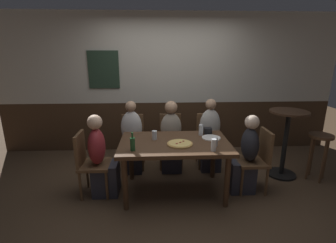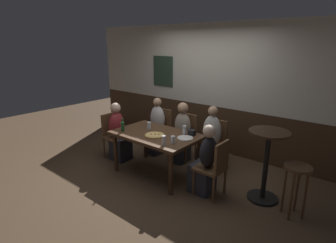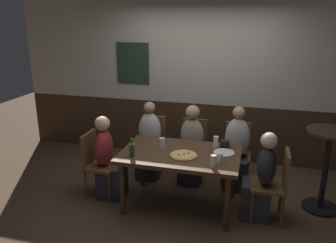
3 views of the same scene
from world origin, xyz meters
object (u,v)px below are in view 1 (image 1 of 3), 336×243
chair_left_far (133,138)px  pint_glass_amber (215,142)px  person_left_far (132,142)px  beer_bottle_green (133,144)px  chair_head_west (89,160)px  side_bar_table (286,138)px  tumbler_water (214,146)px  chair_right_far (208,137)px  bar_stool (320,145)px  dining_table (174,148)px  person_head_east (245,160)px  person_head_west (102,162)px  pizza (180,144)px  condiment_caddy (208,131)px  beer_glass_half (201,130)px  person_mid_far (171,141)px  pint_glass_stout (154,136)px  chair_head_east (257,157)px  person_right_far (210,140)px  chair_mid_far (171,137)px  plate_white_large (211,138)px

chair_left_far → pint_glass_amber: bearing=-42.5°
person_left_far → beer_bottle_green: 1.05m
chair_head_west → beer_bottle_green: beer_bottle_green is taller
chair_head_west → side_bar_table: side_bar_table is taller
tumbler_water → chair_right_far: bearing=80.9°
beer_bottle_green → bar_stool: bearing=10.8°
dining_table → person_head_east: size_ratio=1.33×
person_head_west → side_bar_table: (2.72, 0.40, 0.14)m
pizza → condiment_caddy: size_ratio=2.99×
person_left_far → pizza: (0.70, -0.81, 0.27)m
dining_table → beer_glass_half: 0.50m
person_head_west → person_mid_far: size_ratio=0.98×
pint_glass_stout → person_mid_far: bearing=66.1°
chair_left_far → side_bar_table: size_ratio=0.84×
person_mid_far → beer_bottle_green: size_ratio=4.97×
beer_glass_half → chair_right_far: bearing=68.6°
chair_left_far → chair_head_east: bearing=-26.1°
person_right_far → chair_left_far: bearing=172.8°
chair_head_east → condiment_caddy: chair_head_east is taller
dining_table → chair_head_west: chair_head_west is taller
chair_mid_far → beer_bottle_green: size_ratio=3.82×
tumbler_water → beer_bottle_green: bearing=176.8°
chair_head_east → chair_right_far: (-0.50, 0.88, 0.00)m
pint_glass_amber → dining_table: bearing=161.2°
condiment_caddy → person_left_far: bearing=161.2°
side_bar_table → bar_stool: side_bar_table is taller
chair_left_far → side_bar_table: (2.38, -0.48, 0.12)m
bar_stool → dining_table: bearing=-173.6°
chair_head_east → person_left_far: size_ratio=0.76×
dining_table → person_left_far: 0.97m
chair_mid_far → person_mid_far: bearing=-90.0°
pizza → chair_right_far: bearing=59.3°
person_head_west → bar_stool: 3.18m
person_mid_far → chair_head_west: bearing=-148.0°
side_bar_table → beer_bottle_green: bearing=-163.6°
dining_table → pint_glass_stout: size_ratio=11.91×
tumbler_water → pint_glass_stout: 0.84m
condiment_caddy → side_bar_table: (1.23, 0.08, -0.17)m
chair_mid_far → plate_white_large: chair_mid_far is taller
chair_right_far → person_head_east: (0.34, -0.88, -0.04)m
beer_glass_half → condiment_caddy: 0.13m
person_head_east → chair_mid_far: bearing=138.2°
chair_head_west → chair_right_far: same height
pint_glass_stout → chair_left_far: bearing=116.1°
person_head_east → side_bar_table: bearing=27.4°
bar_stool → person_mid_far: bearing=168.0°
dining_table → person_right_far: person_right_far is taller
pizza → condiment_caddy: (0.45, 0.42, 0.03)m
pint_glass_stout → dining_table: bearing=-22.6°
person_head_west → pint_glass_amber: bearing=-6.6°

